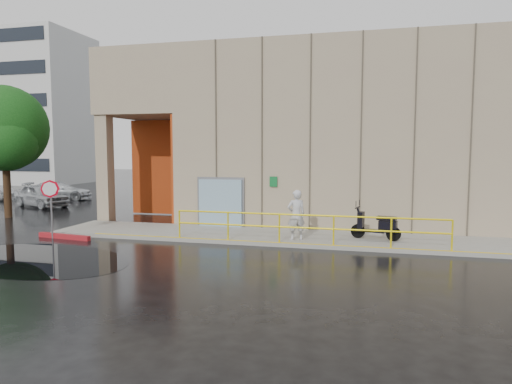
% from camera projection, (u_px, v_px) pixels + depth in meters
% --- Properties ---
extents(ground, '(120.00, 120.00, 0.00)m').
position_uv_depth(ground, '(153.00, 262.00, 13.92)').
color(ground, black).
rests_on(ground, ground).
extents(sidewalk, '(20.00, 3.00, 0.15)m').
position_uv_depth(sidewalk, '(304.00, 238.00, 17.30)').
color(sidewalk, gray).
rests_on(sidewalk, ground).
extents(building, '(20.00, 10.17, 8.00)m').
position_uv_depth(building, '(345.00, 134.00, 22.93)').
color(building, gray).
rests_on(building, ground).
extents(guardrail, '(9.56, 0.06, 1.03)m').
position_uv_depth(guardrail, '(306.00, 228.00, 15.88)').
color(guardrail, yellow).
rests_on(guardrail, sidewalk).
extents(distant_building, '(12.00, 8.08, 15.00)m').
position_uv_depth(distant_building, '(28.00, 110.00, 46.98)').
color(distant_building, silver).
rests_on(distant_building, ground).
extents(person, '(0.79, 0.68, 1.82)m').
position_uv_depth(person, '(296.00, 215.00, 16.51)').
color(person, silver).
rests_on(person, sidewalk).
extents(scooter, '(1.85, 0.98, 1.40)m').
position_uv_depth(scooter, '(376.00, 218.00, 16.56)').
color(scooter, black).
rests_on(scooter, sidewalk).
extents(stop_sign, '(0.59, 0.40, 2.27)m').
position_uv_depth(stop_sign, '(50.00, 195.00, 17.45)').
color(stop_sign, slate).
rests_on(stop_sign, ground).
extents(red_curb, '(2.40, 0.49, 0.18)m').
position_uv_depth(red_curb, '(64.00, 236.00, 17.53)').
color(red_curb, maroon).
rests_on(red_curb, ground).
extents(puddle, '(7.33, 5.44, 0.01)m').
position_uv_depth(puddle, '(37.00, 259.00, 14.25)').
color(puddle, black).
rests_on(puddle, ground).
extents(car_a, '(4.39, 3.07, 1.39)m').
position_uv_depth(car_a, '(41.00, 195.00, 27.34)').
color(car_a, silver).
rests_on(car_a, ground).
extents(car_c, '(4.60, 3.07, 1.24)m').
position_uv_depth(car_c, '(59.00, 191.00, 31.07)').
color(car_c, silver).
rests_on(car_c, ground).
extents(tree_near, '(4.23, 4.23, 6.61)m').
position_uv_depth(tree_near, '(5.00, 131.00, 22.54)').
color(tree_near, black).
rests_on(tree_near, ground).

